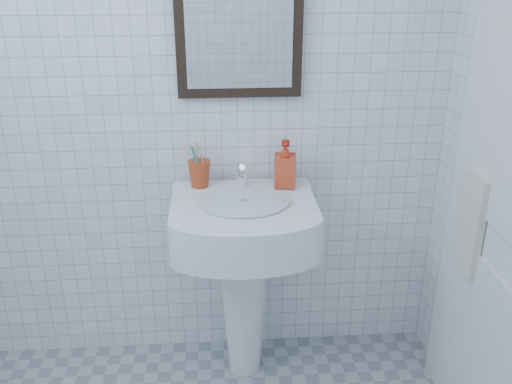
{
  "coord_description": "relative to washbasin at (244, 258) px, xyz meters",
  "views": [
    {
      "loc": [
        0.12,
        -1.11,
        1.81
      ],
      "look_at": [
        0.26,
        0.86,
        0.95
      ],
      "focal_mm": 40.0,
      "sensor_mm": 36.0,
      "label": 1
    }
  ],
  "objects": [
    {
      "name": "washbasin",
      "position": [
        0.0,
        0.0,
        0.0
      ],
      "size": [
        0.58,
        0.42,
        0.89
      ],
      "color": "white",
      "rests_on": "ground"
    },
    {
      "name": "bathroom_door",
      "position": [
        0.86,
        -0.44,
        0.41
      ],
      "size": [
        0.04,
        0.8,
        2.0
      ],
      "primitive_type": "cube",
      "color": "silver",
      "rests_on": "ground"
    },
    {
      "name": "towel_ring",
      "position": [
        0.84,
        -0.28,
        0.46
      ],
      "size": [
        0.01,
        0.18,
        0.18
      ],
      "primitive_type": "torus",
      "rotation": [
        0.0,
        1.57,
        0.0
      ],
      "color": "white",
      "rests_on": "wall_right"
    },
    {
      "name": "toothbrush_cup",
      "position": [
        -0.18,
        0.12,
        0.34
      ],
      "size": [
        0.1,
        0.1,
        0.11
      ],
      "primitive_type": null,
      "rotation": [
        0.0,
        0.0,
        -0.02
      ],
      "color": "#B23B1A",
      "rests_on": "washbasin"
    },
    {
      "name": "hand_towel",
      "position": [
        0.82,
        -0.28,
        0.28
      ],
      "size": [
        0.03,
        0.16,
        0.38
      ],
      "primitive_type": "cube",
      "color": "beige",
      "rests_on": "towel_ring"
    },
    {
      "name": "wall_back",
      "position": [
        -0.22,
        0.21,
        0.66
      ],
      "size": [
        2.2,
        0.02,
        2.5
      ],
      "primitive_type": "cube",
      "color": "white",
      "rests_on": "ground"
    },
    {
      "name": "soap_dispenser",
      "position": [
        0.18,
        0.11,
        0.38
      ],
      "size": [
        0.1,
        0.1,
        0.2
      ],
      "primitive_type": "imported",
      "rotation": [
        0.0,
        0.0,
        -0.12
      ],
      "color": "red",
      "rests_on": "washbasin"
    },
    {
      "name": "wall_mirror",
      "position": [
        -0.0,
        0.19,
        0.96
      ],
      "size": [
        0.5,
        0.04,
        0.62
      ],
      "color": "black",
      "rests_on": "wall_back"
    },
    {
      "name": "faucet",
      "position": [
        -0.0,
        0.11,
        0.33
      ],
      "size": [
        0.05,
        0.1,
        0.12
      ],
      "color": "white",
      "rests_on": "washbasin"
    }
  ]
}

